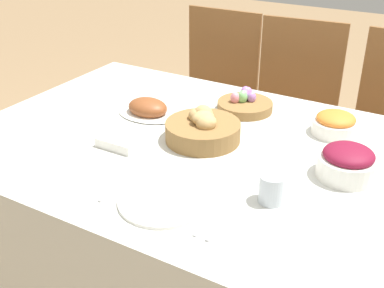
{
  "coord_description": "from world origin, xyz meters",
  "views": [
    {
      "loc": [
        0.66,
        -1.25,
        1.52
      ],
      "look_at": [
        -0.01,
        -0.08,
        0.81
      ],
      "focal_mm": 45.0,
      "sensor_mm": 36.0,
      "label": 1
    }
  ],
  "objects_px": {
    "dinner_plate": "(163,201)",
    "butter_dish": "(119,142)",
    "chair_far_center": "(290,115)",
    "bread_basket": "(203,128)",
    "egg_basket": "(245,104)",
    "beet_salad_bowl": "(347,162)",
    "spoon": "(222,222)",
    "knife": "(212,218)",
    "drinking_cup": "(272,188)",
    "chair_far_left": "(212,98)",
    "ham_platter": "(148,109)",
    "carrot_bowl": "(335,124)",
    "fork": "(120,187)"
  },
  "relations": [
    {
      "from": "dinner_plate",
      "to": "butter_dish",
      "type": "xyz_separation_m",
      "value": [
        -0.3,
        0.2,
        0.01
      ]
    },
    {
      "from": "chair_far_center",
      "to": "bread_basket",
      "type": "xyz_separation_m",
      "value": [
        -0.01,
        -0.9,
        0.3
      ]
    },
    {
      "from": "egg_basket",
      "to": "beet_salad_bowl",
      "type": "distance_m",
      "value": 0.55
    },
    {
      "from": "egg_basket",
      "to": "dinner_plate",
      "type": "distance_m",
      "value": 0.69
    },
    {
      "from": "bread_basket",
      "to": "spoon",
      "type": "distance_m",
      "value": 0.46
    },
    {
      "from": "knife",
      "to": "drinking_cup",
      "type": "xyz_separation_m",
      "value": [
        0.1,
        0.15,
        0.04
      ]
    },
    {
      "from": "chair_far_left",
      "to": "egg_basket",
      "type": "distance_m",
      "value": 0.79
    },
    {
      "from": "egg_basket",
      "to": "knife",
      "type": "distance_m",
      "value": 0.72
    },
    {
      "from": "ham_platter",
      "to": "spoon",
      "type": "xyz_separation_m",
      "value": [
        0.55,
        -0.46,
        -0.02
      ]
    },
    {
      "from": "bread_basket",
      "to": "beet_salad_bowl",
      "type": "distance_m",
      "value": 0.48
    },
    {
      "from": "egg_basket",
      "to": "knife",
      "type": "height_order",
      "value": "egg_basket"
    },
    {
      "from": "carrot_bowl",
      "to": "knife",
      "type": "distance_m",
      "value": 0.67
    },
    {
      "from": "chair_far_center",
      "to": "carrot_bowl",
      "type": "bearing_deg",
      "value": -64.52
    },
    {
      "from": "chair_far_left",
      "to": "butter_dish",
      "type": "height_order",
      "value": "chair_far_left"
    },
    {
      "from": "knife",
      "to": "chair_far_center",
      "type": "bearing_deg",
      "value": 101.74
    },
    {
      "from": "fork",
      "to": "carrot_bowl",
      "type": "bearing_deg",
      "value": 58.22
    },
    {
      "from": "ham_platter",
      "to": "drinking_cup",
      "type": "distance_m",
      "value": 0.69
    },
    {
      "from": "beet_salad_bowl",
      "to": "bread_basket",
      "type": "bearing_deg",
      "value": -179.22
    },
    {
      "from": "fork",
      "to": "ham_platter",
      "type": "bearing_deg",
      "value": 117.45
    },
    {
      "from": "knife",
      "to": "drinking_cup",
      "type": "bearing_deg",
      "value": 58.05
    },
    {
      "from": "chair_far_center",
      "to": "fork",
      "type": "relative_size",
      "value": 5.6
    },
    {
      "from": "bread_basket",
      "to": "beet_salad_bowl",
      "type": "height_order",
      "value": "bread_basket"
    },
    {
      "from": "bread_basket",
      "to": "dinner_plate",
      "type": "bearing_deg",
      "value": -77.17
    },
    {
      "from": "egg_basket",
      "to": "dinner_plate",
      "type": "height_order",
      "value": "egg_basket"
    },
    {
      "from": "carrot_bowl",
      "to": "fork",
      "type": "xyz_separation_m",
      "value": [
        -0.43,
        -0.65,
        -0.04
      ]
    },
    {
      "from": "chair_far_left",
      "to": "dinner_plate",
      "type": "xyz_separation_m",
      "value": [
        0.52,
        -1.27,
        0.25
      ]
    },
    {
      "from": "knife",
      "to": "bread_basket",
      "type": "bearing_deg",
      "value": 123.71
    },
    {
      "from": "chair_far_center",
      "to": "spoon",
      "type": "distance_m",
      "value": 1.32
    },
    {
      "from": "bread_basket",
      "to": "butter_dish",
      "type": "bearing_deg",
      "value": -140.56
    },
    {
      "from": "knife",
      "to": "butter_dish",
      "type": "distance_m",
      "value": 0.5
    },
    {
      "from": "bread_basket",
      "to": "knife",
      "type": "height_order",
      "value": "bread_basket"
    },
    {
      "from": "spoon",
      "to": "dinner_plate",
      "type": "bearing_deg",
      "value": 178.15
    },
    {
      "from": "bread_basket",
      "to": "spoon",
      "type": "bearing_deg",
      "value": -54.98
    },
    {
      "from": "ham_platter",
      "to": "chair_far_left",
      "type": "bearing_deg",
      "value": 100.39
    },
    {
      "from": "ham_platter",
      "to": "carrot_bowl",
      "type": "bearing_deg",
      "value": 16.51
    },
    {
      "from": "chair_far_center",
      "to": "knife",
      "type": "bearing_deg",
      "value": -84.68
    },
    {
      "from": "bread_basket",
      "to": "butter_dish",
      "type": "height_order",
      "value": "bread_basket"
    },
    {
      "from": "beet_salad_bowl",
      "to": "butter_dish",
      "type": "bearing_deg",
      "value": -165.09
    },
    {
      "from": "dinner_plate",
      "to": "spoon",
      "type": "distance_m",
      "value": 0.18
    },
    {
      "from": "chair_far_left",
      "to": "carrot_bowl",
      "type": "xyz_separation_m",
      "value": [
        0.8,
        -0.62,
        0.29
      ]
    },
    {
      "from": "chair_far_center",
      "to": "butter_dish",
      "type": "xyz_separation_m",
      "value": [
        -0.23,
        -1.07,
        0.27
      ]
    },
    {
      "from": "bread_basket",
      "to": "chair_far_center",
      "type": "bearing_deg",
      "value": 89.15
    },
    {
      "from": "knife",
      "to": "spoon",
      "type": "height_order",
      "value": "same"
    },
    {
      "from": "ham_platter",
      "to": "knife",
      "type": "xyz_separation_m",
      "value": [
        0.52,
        -0.46,
        -0.02
      ]
    },
    {
      "from": "chair_far_left",
      "to": "chair_far_center",
      "type": "relative_size",
      "value": 1.0
    },
    {
      "from": "spoon",
      "to": "butter_dish",
      "type": "height_order",
      "value": "butter_dish"
    },
    {
      "from": "drinking_cup",
      "to": "butter_dish",
      "type": "height_order",
      "value": "drinking_cup"
    },
    {
      "from": "bread_basket",
      "to": "drinking_cup",
      "type": "distance_m",
      "value": 0.41
    },
    {
      "from": "ham_platter",
      "to": "dinner_plate",
      "type": "relative_size",
      "value": 0.98
    },
    {
      "from": "chair_far_left",
      "to": "egg_basket",
      "type": "height_order",
      "value": "chair_far_left"
    }
  ]
}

